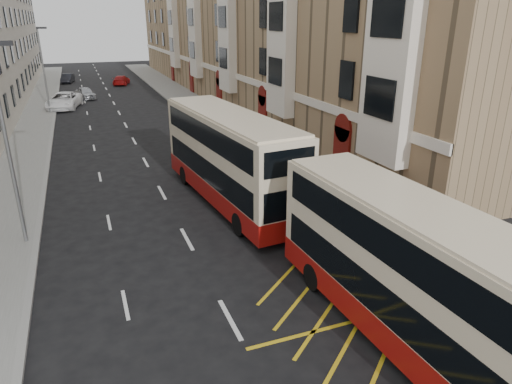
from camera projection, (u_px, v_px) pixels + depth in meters
name	position (u px, v px, depth m)	size (l,w,h in m)	color
pavement_right	(225.00, 126.00, 39.72)	(4.00, 120.00, 0.15)	slate
pavement_left	(30.00, 143.00, 34.51)	(3.00, 120.00, 0.15)	slate
kerb_right	(203.00, 128.00, 39.05)	(0.25, 120.00, 0.15)	gray
kerb_left	(51.00, 141.00, 35.02)	(0.25, 120.00, 0.15)	gray
road_markings	(115.00, 105.00, 50.13)	(10.00, 110.00, 0.01)	silver
terrace_right	(240.00, 31.00, 52.78)	(10.75, 79.00, 15.25)	#967A57
guard_railing	(368.00, 239.00, 17.72)	(0.06, 6.56, 1.01)	red
street_lamp_near	(7.00, 136.00, 17.58)	(0.93, 0.18, 8.00)	slate
street_lamp_far	(43.00, 66.00, 43.73)	(0.93, 0.18, 8.00)	slate
double_decker_front	(413.00, 276.00, 12.72)	(2.91, 10.82, 4.28)	beige
double_decker_rear	(230.00, 158.00, 22.74)	(3.80, 11.82, 4.63)	beige
pedestrian_mid	(428.00, 247.00, 16.60)	(0.92, 0.72, 1.90)	black
pedestrian_far	(368.00, 218.00, 19.02)	(1.12, 0.47, 1.91)	black
white_van	(64.00, 101.00, 47.67)	(2.76, 5.98, 1.66)	white
car_silver	(86.00, 93.00, 53.48)	(1.60, 3.98, 1.36)	#A6A9AE
car_dark	(68.00, 78.00, 66.62)	(1.39, 4.00, 1.32)	black
car_red	(121.00, 80.00, 64.73)	(1.84, 4.52, 1.31)	maroon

